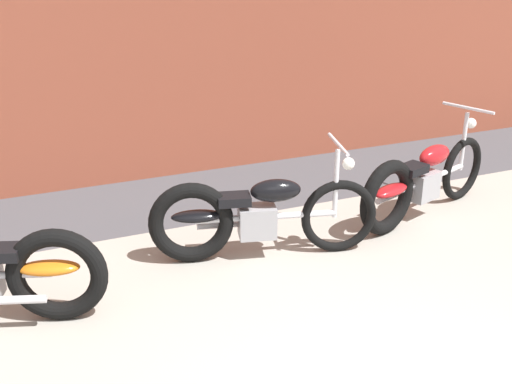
{
  "coord_description": "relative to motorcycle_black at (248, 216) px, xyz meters",
  "views": [
    {
      "loc": [
        -1.86,
        -1.91,
        2.62
      ],
      "look_at": [
        -0.05,
        2.35,
        0.75
      ],
      "focal_mm": 44.15,
      "sensor_mm": 36.0,
      "label": 1
    }
  ],
  "objects": [
    {
      "name": "motorcycle_black",
      "position": [
        0.0,
        0.0,
        0.0
      ],
      "size": [
        1.97,
        0.76,
        1.03
      ],
      "rotation": [
        0.0,
        0.0,
        -0.25
      ],
      "color": "black",
      "rests_on": "ground"
    },
    {
      "name": "motorcycle_red",
      "position": [
        1.85,
        0.1,
        0.0
      ],
      "size": [
        1.93,
        0.86,
        1.03
      ],
      "rotation": [
        0.0,
        0.0,
        0.33
      ],
      "color": "black",
      "rests_on": "ground"
    },
    {
      "name": "sidewalk_slab",
      "position": [
        -0.01,
        -0.92,
        -0.4
      ],
      "size": [
        36.0,
        3.5,
        0.01
      ],
      "primitive_type": "cube",
      "color": "#9E998E",
      "rests_on": "ground"
    }
  ]
}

